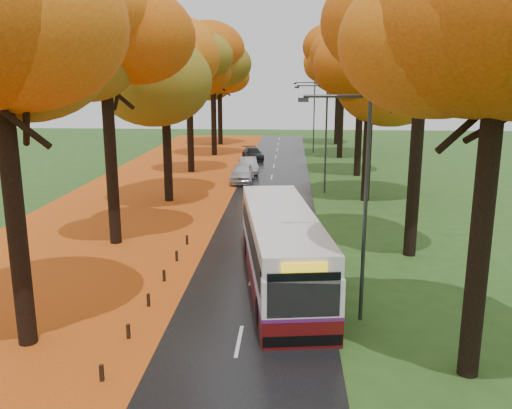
# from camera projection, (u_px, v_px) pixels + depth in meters

# --- Properties ---
(road) EXTENTS (6.50, 90.00, 0.04)m
(road) POSITION_uv_depth(u_px,v_px,m) (266.00, 207.00, 36.28)
(road) COLOR black
(road) RESTS_ON ground
(centre_line) EXTENTS (0.12, 90.00, 0.01)m
(centre_line) POSITION_uv_depth(u_px,v_px,m) (266.00, 207.00, 36.28)
(centre_line) COLOR silver
(centre_line) RESTS_ON road
(leaf_verge) EXTENTS (12.00, 90.00, 0.02)m
(leaf_verge) POSITION_uv_depth(u_px,v_px,m) (134.00, 205.00, 36.85)
(leaf_verge) COLOR #9C300E
(leaf_verge) RESTS_ON ground
(leaf_drift) EXTENTS (0.90, 90.00, 0.01)m
(leaf_drift) POSITION_uv_depth(u_px,v_px,m) (221.00, 206.00, 36.47)
(leaf_drift) COLOR orange
(leaf_drift) RESTS_ON road
(trees_left) EXTENTS (9.20, 74.00, 13.88)m
(trees_left) POSITION_uv_depth(u_px,v_px,m) (162.00, 61.00, 36.54)
(trees_left) COLOR black
(trees_left) RESTS_ON ground
(trees_right) EXTENTS (9.30, 74.20, 13.96)m
(trees_right) POSITION_uv_depth(u_px,v_px,m) (377.00, 58.00, 35.47)
(trees_right) COLOR black
(trees_right) RESTS_ON ground
(bollard_row) EXTENTS (0.11, 23.51, 0.52)m
(bollard_row) POSITION_uv_depth(u_px,v_px,m) (116.00, 351.00, 16.74)
(bollard_row) COLOR black
(bollard_row) RESTS_ON ground
(streetlamp_near) EXTENTS (2.45, 0.18, 8.00)m
(streetlamp_near) POSITION_uv_depth(u_px,v_px,m) (359.00, 191.00, 18.45)
(streetlamp_near) COLOR #333538
(streetlamp_near) RESTS_ON ground
(streetlamp_mid) EXTENTS (2.45, 0.18, 8.00)m
(streetlamp_mid) POSITION_uv_depth(u_px,v_px,m) (323.00, 130.00, 39.81)
(streetlamp_mid) COLOR #333538
(streetlamp_mid) RESTS_ON ground
(streetlamp_far) EXTENTS (2.45, 0.18, 8.00)m
(streetlamp_far) POSITION_uv_depth(u_px,v_px,m) (312.00, 111.00, 61.18)
(streetlamp_far) COLOR #333538
(streetlamp_far) RESTS_ON ground
(bus) EXTENTS (4.22, 11.85, 3.05)m
(bus) POSITION_uv_depth(u_px,v_px,m) (281.00, 247.00, 22.49)
(bus) COLOR #530D0D
(bus) RESTS_ON road
(car_white) EXTENTS (1.86, 4.53, 1.54)m
(car_white) POSITION_uv_depth(u_px,v_px,m) (242.00, 173.00, 44.52)
(car_white) COLOR silver
(car_white) RESTS_ON road
(car_silver) EXTENTS (2.28, 4.42, 1.39)m
(car_silver) POSITION_uv_depth(u_px,v_px,m) (248.00, 165.00, 48.83)
(car_silver) COLOR #93959A
(car_silver) RESTS_ON road
(car_dark) EXTENTS (2.82, 4.59, 1.24)m
(car_dark) POSITION_uv_depth(u_px,v_px,m) (253.00, 154.00, 56.75)
(car_dark) COLOR black
(car_dark) RESTS_ON road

